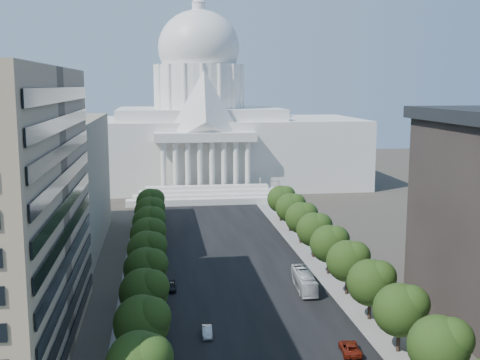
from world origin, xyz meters
name	(u,v)px	position (x,y,z in m)	size (l,w,h in m)	color
road_asphalt	(229,252)	(0.00, 90.00, 0.00)	(30.00, 260.00, 0.01)	black
sidewalk_left	(144,256)	(-19.00, 90.00, 0.00)	(8.00, 260.00, 0.02)	gray
sidewalk_right	(311,249)	(19.00, 90.00, 0.00)	(8.00, 260.00, 0.02)	gray
capitol	(200,132)	(0.00, 184.89, 20.01)	(120.00, 56.00, 73.00)	white
office_block_left_far	(16,185)	(-48.00, 100.00, 15.00)	(38.00, 52.00, 30.00)	gray
tree_l_c	(144,322)	(-17.66, 35.81, 6.45)	(7.79, 7.60, 9.97)	#33261C
tree_l_d	(146,291)	(-17.66, 47.81, 6.45)	(7.79, 7.60, 9.97)	#33261C
tree_l_e	(147,268)	(-17.66, 59.81, 6.45)	(7.79, 7.60, 9.97)	#33261C
tree_l_f	(148,249)	(-17.66, 71.81, 6.45)	(7.79, 7.60, 9.97)	#33261C
tree_l_g	(149,234)	(-17.66, 83.81, 6.45)	(7.79, 7.60, 9.97)	#33261C
tree_l_h	(150,221)	(-17.66, 95.81, 6.45)	(7.79, 7.60, 9.97)	#33261C
tree_l_i	(151,211)	(-17.66, 107.81, 6.45)	(7.79, 7.60, 9.97)	#33261C
tree_l_j	(151,202)	(-17.66, 119.81, 6.45)	(7.79, 7.60, 9.97)	#33261C
tree_r_b	(442,344)	(18.34, 23.81, 6.45)	(7.79, 7.60, 9.97)	#33261C
tree_r_c	(403,308)	(18.34, 35.81, 6.45)	(7.79, 7.60, 9.97)	#33261C
tree_r_d	(373,281)	(18.34, 47.81, 6.45)	(7.79, 7.60, 9.97)	#33261C
tree_r_e	(349,260)	(18.34, 59.81, 6.45)	(7.79, 7.60, 9.97)	#33261C
tree_r_f	(331,243)	(18.34, 71.81, 6.45)	(7.79, 7.60, 9.97)	#33261C
tree_r_g	(315,229)	(18.34, 83.81, 6.45)	(7.79, 7.60, 9.97)	#33261C
tree_r_h	(302,217)	(18.34, 95.81, 6.45)	(7.79, 7.60, 9.97)	#33261C
tree_r_i	(292,207)	(18.34, 107.81, 6.45)	(7.79, 7.60, 9.97)	#33261C
tree_r_j	(282,198)	(18.34, 119.81, 6.45)	(7.79, 7.60, 9.97)	#33261C
streetlight_b	(415,314)	(19.90, 35.00, 5.82)	(2.61, 0.44, 9.00)	gray
streetlight_c	(357,263)	(19.90, 60.00, 5.82)	(2.61, 0.44, 9.00)	gray
streetlight_d	(321,230)	(19.90, 85.00, 5.82)	(2.61, 0.44, 9.00)	gray
streetlight_e	(296,207)	(19.90, 110.00, 5.82)	(2.61, 0.44, 9.00)	gray
streetlight_f	(277,191)	(19.90, 135.00, 5.82)	(2.61, 0.44, 9.00)	gray
car_silver	(207,332)	(-8.59, 44.79, 0.70)	(1.48, 4.23, 1.40)	#B4B8BD
car_red	(350,348)	(10.99, 36.23, 0.78)	(2.58, 5.60, 1.56)	maroon
car_dark_b	(171,287)	(-13.50, 66.04, 0.66)	(1.84, 4.52, 1.31)	black
city_bus	(304,281)	(10.89, 63.23, 1.71)	(2.88, 12.29, 3.42)	silver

